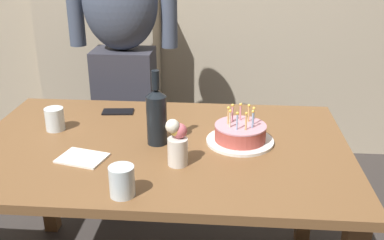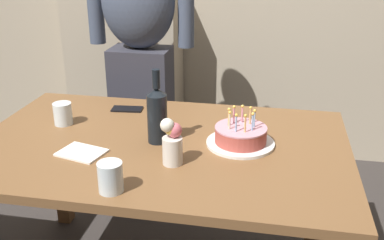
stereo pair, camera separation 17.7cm
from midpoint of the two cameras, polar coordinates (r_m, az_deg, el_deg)
dining_table at (r=1.86m, az=-6.73°, el=-5.73°), size 1.50×0.96×0.74m
birthday_cake at (r=1.80m, az=3.32°, el=-1.87°), size 0.27×0.27×0.15m
water_glass_near at (r=2.03m, az=-19.34°, el=0.06°), size 0.08×0.08×0.10m
water_glass_far at (r=1.47m, az=-12.28°, el=-7.63°), size 0.08×0.08×0.10m
wine_bottle at (r=1.78m, az=-7.34°, el=0.56°), size 0.08×0.08×0.30m
cell_phone at (r=2.16m, az=-11.65°, el=0.98°), size 0.15×0.09×0.01m
napkin_stack at (r=1.76m, az=-16.50°, el=-4.68°), size 0.19×0.16×0.01m
flower_vase at (r=1.62m, az=-5.03°, el=-2.92°), size 0.08×0.08×0.18m
person_man_bearded at (r=2.60m, az=-10.62°, el=7.68°), size 0.61×0.27×1.66m
shelf_cabinet at (r=3.21m, az=-12.77°, el=5.69°), size 0.77×0.30×1.51m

